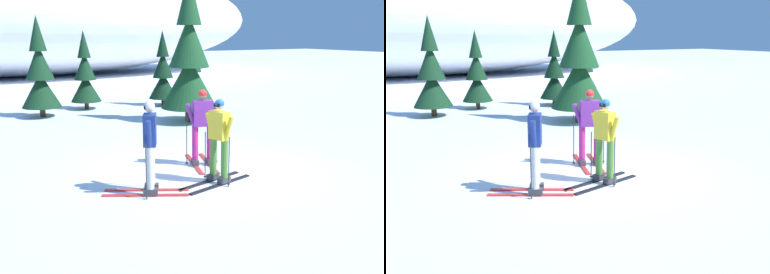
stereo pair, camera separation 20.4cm
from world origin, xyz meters
The scene contains 10 objects.
ground_plane centered at (0.00, 0.00, 0.00)m, with size 120.00×120.00×0.00m, color white.
skier_navy_jacket centered at (-1.71, -0.86, 0.97)m, with size 1.68×1.16×1.86m.
skier_purple_jacket centered at (0.17, 0.31, 0.98)m, with size 0.95×1.78×1.84m.
skier_yellow_jacket centered at (-0.18, -0.95, 0.94)m, with size 1.83×0.85×1.80m.
pine_tree_far_left centered at (-1.88, 8.76, 1.58)m, with size 1.46×1.46×3.77m.
pine_tree_center_left centered at (0.10, 9.71, 1.36)m, with size 1.25×1.25×3.25m.
pine_tree_center centered at (2.52, 5.21, 2.16)m, with size 2.00×2.00×5.17m.
pine_tree_center_right centered at (3.32, 8.99, 1.36)m, with size 1.25×1.25×3.24m.
pine_tree_far_right centered at (6.41, 11.74, 1.26)m, with size 1.16×1.16×3.01m.
snow_ridge_background centered at (0.58, 26.57, 4.20)m, with size 37.30×15.71×8.40m, color white.
Camera 2 is at (-4.93, -8.69, 3.12)m, focal length 41.74 mm.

